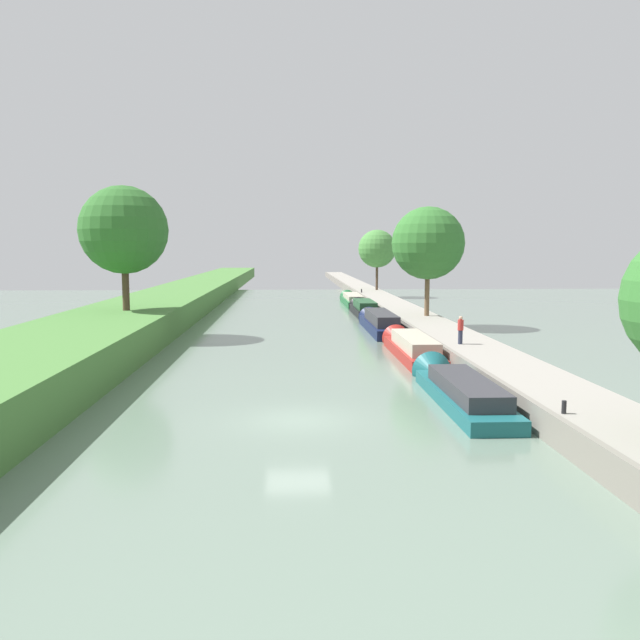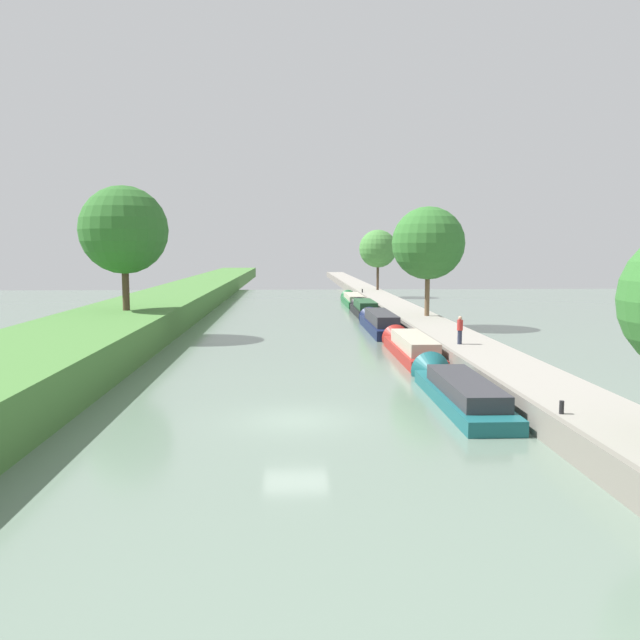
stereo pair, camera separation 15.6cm
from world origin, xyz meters
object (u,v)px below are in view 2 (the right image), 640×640
narrowboat_red (410,347)px  person_walking (460,329)px  mooring_bollard_far (362,291)px  narrowboat_navy (379,322)px  narrowboat_teal (456,389)px  narrowboat_black (364,308)px  mooring_bollard_near (562,407)px  narrowboat_green (353,300)px

narrowboat_red → person_walking: (2.51, -2.27, 1.36)m
mooring_bollard_far → narrowboat_navy: bearing=-93.8°
narrowboat_teal → narrowboat_red: (0.14, 11.59, 0.08)m
narrowboat_black → mooring_bollard_near: 43.57m
narrowboat_navy → mooring_bollard_near: 30.58m
narrowboat_green → person_walking: (2.52, -39.31, 1.38)m
person_walking → mooring_bollard_far: (-0.74, 44.70, -0.65)m
person_walking → mooring_bollard_far: size_ratio=3.69×
narrowboat_red → narrowboat_green: (-0.02, 37.04, -0.02)m
narrowboat_black → person_walking: (2.50, -27.65, 1.33)m
narrowboat_black → person_walking: person_walking is taller
narrowboat_green → mooring_bollard_near: mooring_bollard_near is taller
narrowboat_black → narrowboat_green: size_ratio=0.81×
narrowboat_red → narrowboat_green: narrowboat_red is taller
narrowboat_red → mooring_bollard_near: mooring_bollard_near is taller
narrowboat_green → person_walking: person_walking is taller
narrowboat_navy → mooring_bollard_far: (2.00, 30.07, 0.62)m
narrowboat_navy → narrowboat_green: 24.69m
person_walking → mooring_bollard_near: bearing=-92.7°
narrowboat_teal → person_walking: 9.79m
narrowboat_black → mooring_bollard_far: bearing=84.1°
narrowboat_teal → narrowboat_red: size_ratio=0.96×
narrowboat_black → narrowboat_green: narrowboat_black is taller
narrowboat_teal → mooring_bollard_near: mooring_bollard_near is taller
narrowboat_black → person_walking: size_ratio=6.27×
mooring_bollard_near → person_walking: bearing=87.3°
narrowboat_red → narrowboat_black: (0.00, 25.38, 0.03)m
narrowboat_green → mooring_bollard_far: 5.72m
person_walking → mooring_bollard_far: bearing=91.0°
narrowboat_teal → person_walking: size_ratio=6.62×
narrowboat_red → person_walking: size_ratio=6.87×
person_walking → narrowboat_navy: bearing=100.6°
narrowboat_green → narrowboat_red: bearing=-90.0°
narrowboat_red → narrowboat_green: bearing=90.0°
mooring_bollard_near → mooring_bollard_far: same height
mooring_bollard_far → narrowboat_teal: bearing=-92.0°
mooring_bollard_near → mooring_bollard_far: (0.00, 60.58, 0.00)m
mooring_bollard_near → mooring_bollard_far: size_ratio=1.00×
narrowboat_green → narrowboat_navy: bearing=-90.5°
narrowboat_teal → narrowboat_red: 11.59m
narrowboat_red → narrowboat_black: narrowboat_black is taller
mooring_bollard_near → narrowboat_green: bearing=91.8°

